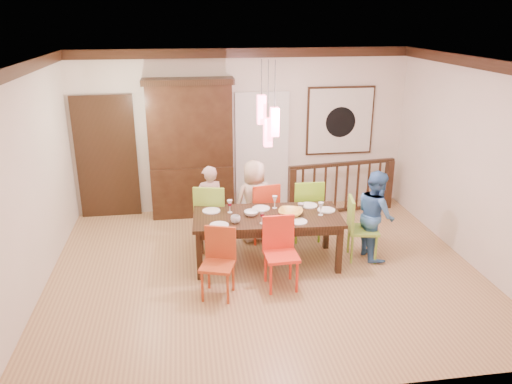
{
  "coord_description": "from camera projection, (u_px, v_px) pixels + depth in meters",
  "views": [
    {
      "loc": [
        -1.06,
        -6.24,
        3.46
      ],
      "look_at": [
        -0.07,
        0.38,
        1.05
      ],
      "focal_mm": 35.0,
      "sensor_mm": 36.0,
      "label": 1
    }
  ],
  "objects": [
    {
      "name": "chair_near_left",
      "position": [
        217.0,
        260.0,
        6.3
      ],
      "size": [
        0.51,
        0.51,
        0.9
      ],
      "rotation": [
        0.0,
        0.0,
        -0.31
      ],
      "color": "#B1401C",
      "rests_on": "floor"
    },
    {
      "name": "chair_far_left",
      "position": [
        212.0,
        210.0,
        7.68
      ],
      "size": [
        0.56,
        0.56,
        1.04
      ],
      "rotation": [
        0.0,
        0.0,
        2.9
      ],
      "color": "#8FC239",
      "rests_on": "floor"
    },
    {
      "name": "napkin",
      "position": [
        270.0,
        226.0,
        6.7
      ],
      "size": [
        0.18,
        0.14,
        0.01
      ],
      "primitive_type": "cube",
      "color": "#D83359",
      "rests_on": "dining_table"
    },
    {
      "name": "pendant_cluster",
      "position": [
        268.0,
        121.0,
        6.63
      ],
      "size": [
        0.27,
        0.21,
        1.14
      ],
      "color": "#FE4C6B",
      "rests_on": "ceiling"
    },
    {
      "name": "wine_glass_d",
      "position": [
        321.0,
        209.0,
        7.06
      ],
      "size": [
        0.08,
        0.08,
        0.19
      ],
      "primitive_type": null,
      "color": "silver",
      "rests_on": "dining_table"
    },
    {
      "name": "wall_left",
      "position": [
        29.0,
        184.0,
        6.22
      ],
      "size": [
        0.0,
        5.0,
        5.0
      ],
      "primitive_type": "plane",
      "rotation": [
        1.57,
        0.0,
        1.57
      ],
      "color": "beige",
      "rests_on": "floor"
    },
    {
      "name": "wine_glass_a",
      "position": [
        230.0,
        206.0,
        7.15
      ],
      "size": [
        0.08,
        0.08,
        0.19
      ],
      "primitive_type": null,
      "color": "#590C19",
      "rests_on": "dining_table"
    },
    {
      "name": "serving_bowl",
      "position": [
        291.0,
        213.0,
        7.06
      ],
      "size": [
        0.44,
        0.44,
        0.08
      ],
      "primitive_type": "imported",
      "rotation": [
        0.0,
        0.0,
        -0.32
      ],
      "color": "gold",
      "rests_on": "dining_table"
    },
    {
      "name": "chair_near_mid",
      "position": [
        281.0,
        250.0,
        6.5
      ],
      "size": [
        0.44,
        0.44,
        0.95
      ],
      "rotation": [
        0.0,
        0.0,
        0.03
      ],
      "color": "red",
      "rests_on": "floor"
    },
    {
      "name": "person_end_right",
      "position": [
        375.0,
        215.0,
        7.33
      ],
      "size": [
        0.54,
        0.67,
        1.34
      ],
      "primitive_type": "imported",
      "rotation": [
        0.0,
        0.0,
        1.62
      ],
      "color": "#4174B8",
      "rests_on": "floor"
    },
    {
      "name": "balustrade",
      "position": [
        341.0,
        187.0,
        9.01
      ],
      "size": [
        2.03,
        0.33,
        0.96
      ],
      "rotation": [
        0.0,
        0.0,
        0.12
      ],
      "color": "black",
      "rests_on": "floor"
    },
    {
      "name": "dining_table",
      "position": [
        267.0,
        221.0,
        7.12
      ],
      "size": [
        2.15,
        1.07,
        0.75
      ],
      "rotation": [
        0.0,
        0.0,
        -0.06
      ],
      "color": "black",
      "rests_on": "floor"
    },
    {
      "name": "plate_near_mid",
      "position": [
        298.0,
        222.0,
        6.85
      ],
      "size": [
        0.26,
        0.26,
        0.01
      ],
      "primitive_type": "cylinder",
      "color": "white",
      "rests_on": "dining_table"
    },
    {
      "name": "ceiling",
      "position": [
        266.0,
        61.0,
        6.15
      ],
      "size": [
        6.0,
        6.0,
        0.0
      ],
      "primitive_type": "plane",
      "rotation": [
        3.14,
        0.0,
        0.0
      ],
      "color": "white",
      "rests_on": "wall_back"
    },
    {
      "name": "plate_near_left",
      "position": [
        219.0,
        225.0,
        6.74
      ],
      "size": [
        0.26,
        0.26,
        0.01
      ],
      "primitive_type": "cylinder",
      "color": "white",
      "rests_on": "dining_table"
    },
    {
      "name": "person_far_left",
      "position": [
        210.0,
        205.0,
        7.81
      ],
      "size": [
        0.51,
        0.39,
        1.26
      ],
      "primitive_type": "imported",
      "rotation": [
        0.0,
        0.0,
        3.36
      ],
      "color": "beige",
      "rests_on": "floor"
    },
    {
      "name": "plate_end_right",
      "position": [
        326.0,
        210.0,
        7.26
      ],
      "size": [
        0.26,
        0.26,
        0.01
      ],
      "primitive_type": "cylinder",
      "color": "white",
      "rests_on": "dining_table"
    },
    {
      "name": "chair_far_mid",
      "position": [
        262.0,
        207.0,
        7.91
      ],
      "size": [
        0.52,
        0.52,
        0.98
      ],
      "rotation": [
        0.0,
        0.0,
        3.33
      ],
      "color": "red",
      "rests_on": "floor"
    },
    {
      "name": "wine_glass_b",
      "position": [
        275.0,
        202.0,
        7.31
      ],
      "size": [
        0.08,
        0.08,
        0.19
      ],
      "primitive_type": null,
      "color": "silver",
      "rests_on": "dining_table"
    },
    {
      "name": "wall_right",
      "position": [
        474.0,
        164.0,
        7.05
      ],
      "size": [
        0.0,
        5.0,
        5.0
      ],
      "primitive_type": "plane",
      "rotation": [
        1.57,
        0.0,
        -1.57
      ],
      "color": "beige",
      "rests_on": "floor"
    },
    {
      "name": "plate_far_mid",
      "position": [
        261.0,
        208.0,
        7.32
      ],
      "size": [
        0.26,
        0.26,
        0.01
      ],
      "primitive_type": "cylinder",
      "color": "white",
      "rests_on": "dining_table"
    },
    {
      "name": "chair_end_right",
      "position": [
        363.0,
        225.0,
        7.29
      ],
      "size": [
        0.5,
        0.5,
        0.95
      ],
      "rotation": [
        0.0,
        0.0,
        1.39
      ],
      "color": "#8ABB3C",
      "rests_on": "floor"
    },
    {
      "name": "china_hutch",
      "position": [
        191.0,
        149.0,
        8.72
      ],
      "size": [
        1.54,
        0.46,
        2.44
      ],
      "color": "black",
      "rests_on": "floor"
    },
    {
      "name": "white_doorway",
      "position": [
        262.0,
        153.0,
        9.12
      ],
      "size": [
        0.97,
        0.05,
        2.22
      ],
      "primitive_type": "cube",
      "color": "silver",
      "rests_on": "wall_back"
    },
    {
      "name": "wine_glass_c",
      "position": [
        262.0,
        217.0,
        6.78
      ],
      "size": [
        0.08,
        0.08,
        0.19
      ],
      "primitive_type": null,
      "color": "#590C19",
      "rests_on": "dining_table"
    },
    {
      "name": "chair_far_right",
      "position": [
        306.0,
        204.0,
        7.94
      ],
      "size": [
        0.47,
        0.47,
        1.02
      ],
      "rotation": [
        0.0,
        0.0,
        3.12
      ],
      "color": "#7DB920",
      "rests_on": "floor"
    },
    {
      "name": "wall_back",
      "position": [
        242.0,
        132.0,
        8.96
      ],
      "size": [
        6.0,
        0.0,
        6.0
      ],
      "primitive_type": "plane",
      "rotation": [
        1.57,
        0.0,
        0.0
      ],
      "color": "beige",
      "rests_on": "floor"
    },
    {
      "name": "painting",
      "position": [
        340.0,
        121.0,
        9.13
      ],
      "size": [
        1.25,
        0.06,
        1.25
      ],
      "color": "black",
      "rests_on": "wall_back"
    },
    {
      "name": "person_far_mid",
      "position": [
        254.0,
        201.0,
        7.88
      ],
      "size": [
        0.73,
        0.58,
        1.32
      ],
      "primitive_type": "imported",
      "rotation": [
        0.0,
        0.0,
        3.42
      ],
      "color": "beige",
      "rests_on": "floor"
    },
    {
      "name": "panel_door",
      "position": [
        107.0,
        159.0,
        8.72
      ],
      "size": [
        1.04,
        0.07,
        2.24
      ],
      "primitive_type": "cube",
      "color": "black",
      "rests_on": "wall_back"
    },
    {
      "name": "plate_far_left",
      "position": [
        211.0,
        211.0,
        7.22
      ],
      "size": [
        0.26,
        0.26,
        0.01
      ],
      "primitive_type": "cylinder",
      "color": "white",
      "rests_on": "dining_table"
    },
    {
      "name": "small_bowl",
      "position": [
        251.0,
        213.0,
        7.07
      ],
      "size": [
        0.26,
        0.26,
        0.06
      ],
      "primitive_type": "imported",
      "rotation": [
        0.0,
        0.0,
        0.34
      ],
      "color": "white",
      "rests_on": "dining_table"
    },
    {
      "name": "cup_left",
      "position": [
        236.0,
        219.0,
        6.81
      ],
      "size": [
        0.16,
        0.16,
        0.1
      ],
      "primitive_type": "imported",
      "rotation": [
        0.0,
        0.0,
        0.31
      ],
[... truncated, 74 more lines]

